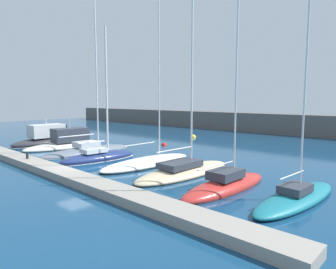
{
  "coord_description": "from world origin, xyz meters",
  "views": [
    {
      "loc": [
        20.34,
        -11.62,
        5.45
      ],
      "look_at": [
        3.32,
        6.6,
        2.55
      ],
      "focal_mm": 32.02,
      "sensor_mm": 36.0,
      "label": 1
    }
  ],
  "objects": [
    {
      "name": "dock_pier",
      "position": [
        0.0,
        -1.63,
        0.26
      ],
      "size": [
        35.38,
        1.66,
        0.52
      ],
      "primitive_type": "cube",
      "color": "gray",
      "rests_on": "ground_plane"
    },
    {
      "name": "dock_bollard",
      "position": [
        -5.14,
        -1.63,
        0.74
      ],
      "size": [
        0.2,
        0.2,
        0.44
      ],
      "primitive_type": "cylinder",
      "color": "black",
      "rests_on": "dock_pier"
    },
    {
      "name": "motorboat_ivory_second",
      "position": [
        -11.22,
        5.03,
        0.55
      ],
      "size": [
        3.6,
        8.99,
        3.77
      ],
      "rotation": [
        0.0,
        0.0,
        1.49
      ],
      "color": "silver",
      "rests_on": "ground_plane"
    },
    {
      "name": "sailboat_slate_third",
      "position": [
        -6.56,
        4.99,
        0.28
      ],
      "size": [
        2.98,
        10.28,
        20.85
      ],
      "rotation": [
        0.0,
        0.0,
        1.59
      ],
      "color": "slate",
      "rests_on": "ground_plane"
    },
    {
      "name": "sailboat_teal_eighth",
      "position": [
        14.76,
        4.46,
        0.28
      ],
      "size": [
        2.64,
        8.34,
        13.41
      ],
      "rotation": [
        0.0,
        0.0,
        1.5
      ],
      "color": "#19707F",
      "rests_on": "ground_plane"
    },
    {
      "name": "sailboat_red_seventh",
      "position": [
        10.75,
        3.87,
        0.25
      ],
      "size": [
        2.37,
        8.1,
        13.79
      ],
      "rotation": [
        0.0,
        0.0,
        1.54
      ],
      "color": "#B72D28",
      "rests_on": "ground_plane"
    },
    {
      "name": "sailboat_navy_fourth",
      "position": [
        -2.41,
        3.57,
        0.38
      ],
      "size": [
        2.74,
        7.56,
        12.16
      ],
      "rotation": [
        0.0,
        0.0,
        1.5
      ],
      "color": "navy",
      "rests_on": "ground_plane"
    },
    {
      "name": "motorboat_charcoal_nearest",
      "position": [
        -15.24,
        5.04,
        0.68
      ],
      "size": [
        2.86,
        9.18,
        3.54
      ],
      "rotation": [
        0.0,
        0.0,
        1.57
      ],
      "color": "#2D2D33",
      "rests_on": "ground_plane"
    },
    {
      "name": "ground_plane",
      "position": [
        0.0,
        0.0,
        0.0
      ],
      "size": [
        120.0,
        120.0,
        0.0
      ],
      "primitive_type": "plane",
      "color": "navy"
    },
    {
      "name": "sailboat_white_fifth",
      "position": [
        2.15,
        5.38,
        0.21
      ],
      "size": [
        3.02,
        9.66,
        16.72
      ],
      "rotation": [
        0.0,
        0.0,
        1.57
      ],
      "color": "white",
      "rests_on": "ground_plane"
    },
    {
      "name": "sailboat_sand_sixth",
      "position": [
        6.46,
        5.05,
        0.22
      ],
      "size": [
        3.19,
        9.68,
        14.49
      ],
      "rotation": [
        0.0,
        0.0,
        1.55
      ],
      "color": "beige",
      "rests_on": "ground_plane"
    },
    {
      "name": "mooring_buoy_red",
      "position": [
        -4.23,
        14.01,
        0.0
      ],
      "size": [
        0.67,
        0.67,
        0.67
      ],
      "primitive_type": "sphere",
      "color": "red",
      "rests_on": "ground_plane"
    },
    {
      "name": "mooring_buoy_yellow",
      "position": [
        -6.37,
        22.33,
        0.0
      ],
      "size": [
        0.86,
        0.86,
        0.86
      ],
      "primitive_type": "sphere",
      "color": "yellow",
      "rests_on": "ground_plane"
    },
    {
      "name": "breakwater_seawall",
      "position": [
        0.0,
        35.77,
        1.6
      ],
      "size": [
        108.0,
        3.27,
        3.2
      ],
      "primitive_type": "cube",
      "color": "#5B5651",
      "rests_on": "ground_plane"
    }
  ]
}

